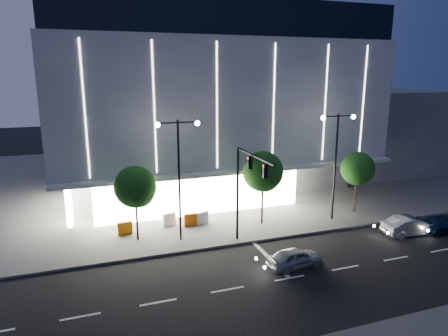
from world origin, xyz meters
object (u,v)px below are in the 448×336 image
at_px(traffic_mast, 245,180).
at_px(car_second, 411,225).
at_px(barrier_a, 125,228).
at_px(tree_mid, 263,174).
at_px(car_lead, 295,258).
at_px(car_third, 445,224).
at_px(barrier_c, 191,220).
at_px(street_lamp_east, 336,151).
at_px(tree_left, 136,189).
at_px(street_lamp_west, 179,163).
at_px(barrier_b, 169,219).
at_px(tree_right, 357,170).
at_px(barrier_d, 202,218).

xyz_separation_m(traffic_mast, car_second, (13.00, -1.86, -4.29)).
bearing_deg(barrier_a, car_second, -24.12).
xyz_separation_m(tree_mid, car_lead, (-1.03, -7.35, -3.70)).
height_order(car_third, barrier_c, car_third).
bearing_deg(tree_mid, car_third, -25.10).
distance_m(street_lamp_east, tree_left, 16.12).
bearing_deg(street_lamp_west, tree_mid, 8.26).
bearing_deg(street_lamp_east, barrier_a, 172.21).
xyz_separation_m(car_lead, barrier_c, (-4.59, 8.74, 0.01)).
xyz_separation_m(street_lamp_west, tree_left, (-2.97, 1.02, -1.92)).
bearing_deg(car_lead, car_third, -89.93).
relative_size(barrier_a, barrier_b, 1.00).
distance_m(tree_left, barrier_a, 3.71).
bearing_deg(barrier_c, car_second, -19.98).
height_order(tree_mid, car_lead, tree_mid).
height_order(tree_mid, car_second, tree_mid).
xyz_separation_m(street_lamp_west, car_second, (17.00, -4.52, -5.22)).
xyz_separation_m(tree_left, tree_right, (19.00, -0.00, -0.15)).
relative_size(street_lamp_west, barrier_c, 8.18).
bearing_deg(tree_mid, street_lamp_east, -9.69).
height_order(car_third, barrier_a, car_third).
xyz_separation_m(car_lead, car_second, (11.00, 1.81, 0.10)).
xyz_separation_m(tree_left, car_lead, (8.97, -7.35, -3.40)).
relative_size(barrier_c, barrier_d, 1.00).
relative_size(street_lamp_east, barrier_a, 8.18).
bearing_deg(barrier_c, barrier_a, -174.86).
relative_size(tree_left, tree_right, 1.04).
height_order(street_lamp_east, car_second, street_lamp_east).
relative_size(street_lamp_east, tree_mid, 1.46).
height_order(street_lamp_west, barrier_c, street_lamp_west).
bearing_deg(car_lead, tree_left, 45.35).
distance_m(car_third, barrier_a, 24.81).
bearing_deg(tree_right, car_lead, -143.75).
bearing_deg(barrier_d, tree_right, -26.64).
bearing_deg(street_lamp_east, tree_mid, 170.31).
xyz_separation_m(traffic_mast, street_lamp_west, (-4.00, 2.66, 0.93)).
relative_size(tree_mid, car_lead, 1.64).
bearing_deg(car_lead, tree_right, -59.09).
xyz_separation_m(tree_right, car_second, (0.97, -5.54, -3.15)).
bearing_deg(barrier_c, tree_left, -158.49).
bearing_deg(barrier_d, tree_mid, -38.13).
bearing_deg(barrier_d, barrier_b, 147.05).
distance_m(tree_right, car_third, 7.89).
height_order(barrier_a, barrier_b, same).
relative_size(street_lamp_east, car_third, 2.12).
relative_size(tree_right, car_lead, 1.47).
relative_size(tree_left, barrier_b, 5.20).
relative_size(street_lamp_east, tree_left, 1.57).
distance_m(car_lead, barrier_c, 9.87).
bearing_deg(street_lamp_east, tree_right, 18.63).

